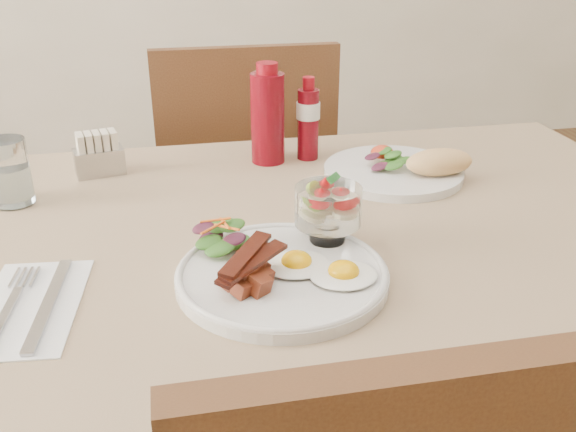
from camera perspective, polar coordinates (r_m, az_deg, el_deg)
The scene contains 13 objects.
table at distance 1.02m, azimuth 0.90°, elevation -5.77°, with size 1.33×0.88×0.75m.
chair_far at distance 1.67m, azimuth -3.95°, elevation 1.74°, with size 0.42×0.42×0.93m.
main_plate at distance 0.85m, azimuth -0.53°, elevation -5.38°, with size 0.28×0.28×0.02m, color silver.
fried_eggs at distance 0.84m, azimuth 2.83°, elevation -4.63°, with size 0.14×0.12×0.02m.
bacon_potato_pile at distance 0.80m, azimuth -3.36°, elevation -4.86°, with size 0.10×0.10×0.04m.
side_salad at distance 0.89m, azimuth -5.94°, elevation -1.99°, with size 0.09×0.09×0.04m.
fruit_cup at distance 0.90m, azimuth 3.57°, elevation 0.88°, with size 0.09×0.09×0.10m.
second_plate at distance 1.20m, azimuth 10.26°, elevation 4.21°, with size 0.26×0.26×0.06m.
ketchup_bottle at distance 1.23m, azimuth -1.82°, elevation 8.83°, with size 0.08×0.08×0.19m.
hot_sauce_bottle at distance 1.25m, azimuth 1.80°, elevation 8.54°, with size 0.06×0.06×0.16m.
sugar_caddy at distance 1.23m, azimuth -16.47°, elevation 5.14°, with size 0.10×0.07×0.08m.
water_glass at distance 1.15m, azimuth -23.46°, elevation 3.27°, with size 0.07×0.07×0.11m.
napkin_cutlery at distance 0.86m, azimuth -21.92°, elevation -7.42°, with size 0.14×0.23×0.01m.
Camera 1 is at (-0.19, -0.86, 1.19)m, focal length 40.00 mm.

